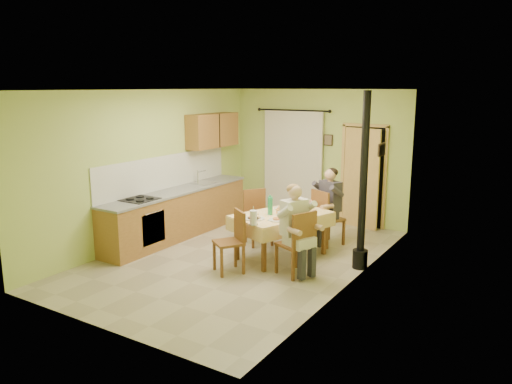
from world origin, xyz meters
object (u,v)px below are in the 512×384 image
Objects in this scene: chair_near at (230,254)px; man_far at (329,198)px; chair_right at (296,256)px; chair_left at (258,228)px; chair_far at (327,229)px; stove_flue at (362,206)px; man_right at (296,219)px; dining_table at (281,235)px.

man_far is (0.72, 2.11, 0.59)m from chair_near.
chair_right is 1.03× the size of chair_left.
stove_flue is (0.95, -0.85, 0.73)m from chair_far.
stove_flue is (2.04, -0.21, 0.73)m from chair_left.
chair_far is 2.22m from chair_near.
chair_right is (0.21, -1.65, -0.00)m from chair_far.
chair_left is 0.72× the size of man_far.
chair_near is at bearing 49.93° from chair_left.
man_right reaches higher than chair_near.
chair_far is 1.27m from chair_left.
chair_right is (0.58, -0.60, -0.09)m from dining_table.
man_right is at bearing -58.88° from chair_far.
chair_near reaches higher than dining_table.
dining_table is at bearing 95.62° from chair_left.
chair_near is 0.70× the size of man_right.
man_far is at bearing 137.44° from stove_flue.
man_far is (1.10, 0.66, 0.59)m from chair_left.
man_far is 1.67m from man_right.
stove_flue is at bearing 119.76° from chair_left.
man_right is at bearing -26.62° from dining_table.
chair_left reaches higher than dining_table.
chair_far is at bearing -90.00° from man_far.
dining_table is 1.13m from chair_far.
man_far is at bearing 156.58° from chair_left.
stove_flue reaches higher than man_right.
man_right is 0.50× the size of stove_flue.
chair_near is at bearing -84.40° from chair_far.
stove_flue is at bearing 28.19° from dining_table.
chair_far is at bearing 89.77° from dining_table.
chair_right is 0.37× the size of stove_flue.
dining_table is at bearing -171.23° from stove_flue.
stove_flue is (0.76, 0.80, 0.15)m from man_right.
chair_near is 0.35× the size of stove_flue.
man_right reaches higher than chair_left.
chair_far is 1.47m from stove_flue.
chair_left is (-1.30, 1.01, -0.00)m from chair_right.
chair_right is at bearing -58.40° from chair_far.
man_far is (0.38, 1.07, 0.50)m from dining_table.
man_right is at bearing 90.00° from chair_right.
man_right reaches higher than dining_table.
stove_flue is at bearing -108.10° from chair_near.
chair_right is 0.74× the size of man_far.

